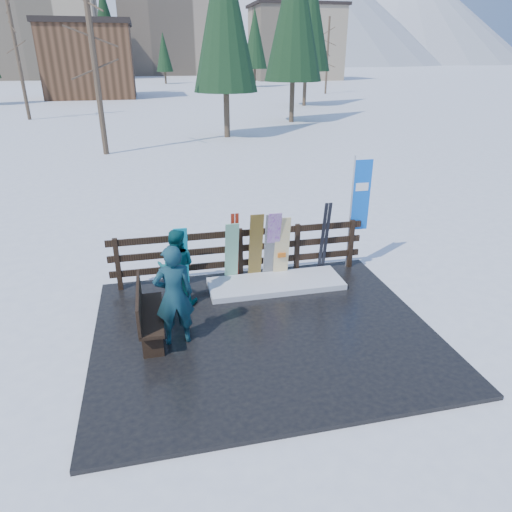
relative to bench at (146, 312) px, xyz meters
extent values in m
plane|color=white|center=(2.04, -0.20, -0.60)|extent=(700.00, 700.00, 0.00)
cube|color=black|center=(2.04, -0.20, -0.56)|extent=(6.00, 5.00, 0.08)
cube|color=black|center=(-0.56, 2.00, 0.06)|extent=(0.10, 0.10, 1.15)
cube|color=black|center=(0.74, 2.00, 0.06)|extent=(0.10, 0.10, 1.15)
cube|color=black|center=(2.04, 2.00, 0.06)|extent=(0.10, 0.10, 1.15)
cube|color=black|center=(3.34, 2.00, 0.06)|extent=(0.10, 0.10, 1.15)
cube|color=black|center=(4.64, 2.00, 0.06)|extent=(0.10, 0.10, 1.15)
cube|color=black|center=(2.04, 2.00, -0.17)|extent=(5.60, 0.05, 0.14)
cube|color=black|center=(2.04, 2.00, 0.18)|extent=(5.60, 0.05, 0.14)
cube|color=black|center=(2.04, 2.00, 0.53)|extent=(5.60, 0.05, 0.14)
cube|color=white|center=(2.69, 1.40, -0.46)|extent=(2.87, 1.00, 0.12)
cube|color=black|center=(0.07, 0.00, -0.07)|extent=(0.40, 1.50, 0.06)
cube|color=black|center=(0.07, -0.60, -0.29)|extent=(0.34, 0.06, 0.45)
cube|color=black|center=(0.07, 0.60, -0.29)|extent=(0.34, 0.06, 0.45)
cube|color=black|center=(-0.11, 0.00, 0.20)|extent=(0.05, 1.50, 0.50)
cube|color=#14B6D1|center=(0.74, 1.78, 0.19)|extent=(0.28, 0.35, 1.41)
cube|color=white|center=(1.80, 1.78, 0.19)|extent=(0.29, 0.36, 1.42)
cube|color=gold|center=(2.33, 1.78, 0.27)|extent=(0.29, 0.34, 1.57)
cube|color=silver|center=(2.71, 1.78, 0.27)|extent=(0.29, 0.36, 1.58)
cube|color=black|center=(2.66, 1.78, 0.26)|extent=(0.29, 0.30, 1.54)
cube|color=white|center=(2.91, 1.78, 0.20)|extent=(0.33, 0.21, 1.44)
cube|color=maroon|center=(1.84, 1.85, 0.28)|extent=(0.08, 0.20, 1.58)
cube|color=maroon|center=(1.93, 1.85, 0.28)|extent=(0.07, 0.20, 1.58)
cube|color=black|center=(3.87, 1.85, 0.33)|extent=(0.08, 0.27, 1.69)
cube|color=black|center=(3.96, 1.85, 0.33)|extent=(0.08, 0.27, 1.69)
cylinder|color=silver|center=(4.58, 2.05, 0.78)|extent=(0.04, 0.04, 2.60)
cube|color=blue|center=(4.80, 2.05, 1.18)|extent=(0.42, 0.02, 1.60)
imported|color=#19504E|center=(0.48, -0.24, 0.39)|extent=(0.69, 0.48, 1.80)
imported|color=#0E5355|center=(0.61, 1.15, 0.26)|extent=(0.87, 0.75, 1.55)
cube|color=tan|center=(-19.96, 109.80, 8.40)|extent=(22.00, 14.00, 18.00)
cube|color=gray|center=(8.04, 129.80, 10.40)|extent=(26.00, 16.00, 22.00)
cube|color=tan|center=(32.04, 94.80, 6.40)|extent=(18.00, 12.00, 14.00)
cube|color=black|center=(32.04, 94.80, 13.70)|extent=(18.90, 12.60, 0.60)
cube|color=brown|center=(-5.96, 54.80, 3.40)|extent=(10.00, 8.00, 8.00)
cube|color=black|center=(-5.96, 54.80, 7.70)|extent=(10.50, 8.40, 0.60)
cylinder|color=#382B1E|center=(-1.96, 17.80, 4.49)|extent=(0.28, 0.28, 10.18)
cone|color=black|center=(5.04, 21.80, 4.75)|extent=(3.85, 3.85, 10.70)
cone|color=black|center=(11.04, 27.80, 5.29)|extent=(4.24, 4.24, 11.78)
cylinder|color=#382B1E|center=(-8.96, 33.80, 4.29)|extent=(0.28, 0.28, 9.78)
cone|color=black|center=(16.04, 39.80, 6.01)|extent=(4.75, 4.75, 13.21)
cylinder|color=#382B1E|center=(24.04, 54.80, 4.09)|extent=(0.28, 0.28, 9.36)
cone|color=black|center=(-3.96, 59.80, 5.54)|extent=(4.42, 4.42, 12.28)
cone|color=black|center=(18.04, 71.80, 5.00)|extent=(4.03, 4.03, 11.20)
cone|color=black|center=(4.04, 84.80, 3.57)|extent=(3.00, 3.00, 8.33)
cone|color=white|center=(182.04, 329.80, 34.40)|extent=(180.00, 180.00, 70.00)
camera|label=1|loc=(0.34, -7.04, 4.02)|focal=32.00mm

